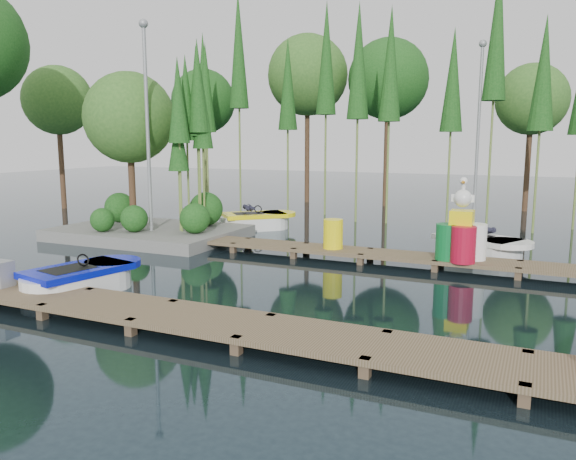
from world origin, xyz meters
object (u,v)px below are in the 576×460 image
at_px(boat_blue, 80,281).
at_px(utility_cabinet, 1,274).
at_px(island, 144,147).
at_px(yellow_barrel, 333,234).
at_px(drum_cluster, 462,236).
at_px(boat_yellow_far, 255,221).

bearing_deg(boat_blue, utility_cabinet, -122.84).
bearing_deg(island, boat_blue, -62.94).
distance_m(island, boat_blue, 8.03).
xyz_separation_m(yellow_barrel, drum_cluster, (3.62, -0.16, 0.21)).
distance_m(boat_blue, boat_yellow_far, 9.73).
distance_m(boat_yellow_far, utility_cabinet, 10.85).
bearing_deg(island, boat_yellow_far, 47.95).
xyz_separation_m(utility_cabinet, drum_cluster, (8.68, 6.84, 0.36)).
height_order(island, utility_cabinet, island).
height_order(boat_yellow_far, yellow_barrel, boat_yellow_far).
bearing_deg(boat_yellow_far, utility_cabinet, -115.58).
bearing_deg(yellow_barrel, boat_yellow_far, 140.07).
xyz_separation_m(island, boat_yellow_far, (2.75, 3.04, -2.86)).
height_order(boat_blue, utility_cabinet, boat_blue).
xyz_separation_m(island, drum_cluster, (10.94, -0.95, -2.24)).
bearing_deg(drum_cluster, yellow_barrel, 177.50).
bearing_deg(utility_cabinet, boat_blue, 44.57).
bearing_deg(utility_cabinet, drum_cluster, 38.25).
height_order(yellow_barrel, drum_cluster, drum_cluster).
xyz_separation_m(boat_blue, drum_cluster, (7.54, 5.72, 0.66)).
xyz_separation_m(utility_cabinet, yellow_barrel, (5.06, 7.00, 0.15)).
xyz_separation_m(island, boat_blue, (3.41, -6.67, -2.90)).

